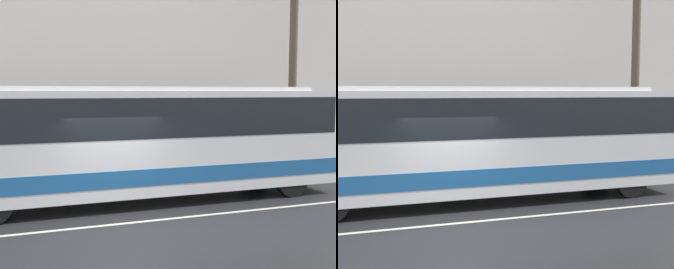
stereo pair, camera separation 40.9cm
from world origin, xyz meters
TOP-DOWN VIEW (x-y plane):
  - ground_plane at (0.00, 0.00)m, footprint 60.00×60.00m
  - sidewalk at (0.00, 5.46)m, footprint 60.00×2.93m
  - building_facade at (0.00, 7.07)m, footprint 60.00×0.35m
  - lane_stripe at (0.00, 0.00)m, footprint 54.00×0.14m
  - transit_bus at (0.87, 2.10)m, footprint 12.45×2.48m
  - utility_pole_near at (8.01, 4.62)m, footprint 0.31×0.31m

SIDE VIEW (x-z plane):
  - ground_plane at x=0.00m, z-range 0.00..0.00m
  - lane_stripe at x=0.00m, z-range 0.00..0.01m
  - sidewalk at x=0.00m, z-range 0.00..0.18m
  - transit_bus at x=0.87m, z-range 0.21..3.49m
  - utility_pole_near at x=8.01m, z-range 0.18..8.48m
  - building_facade at x=0.00m, z-range -0.18..9.77m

